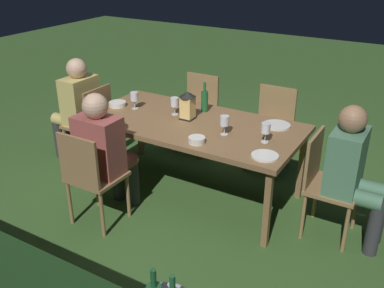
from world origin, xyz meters
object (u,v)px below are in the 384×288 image
Objects in this scene: chair_side_right_b at (91,175)px; wine_glass_d at (225,122)px; chair_head_far at (91,121)px; person_in_rust at (105,149)px; plate_a at (277,125)px; chair_side_left_b at (198,109)px; green_bottle_on_table at (205,101)px; wine_glass_a at (175,103)px; chair_side_left_a at (272,125)px; wine_glass_b at (134,97)px; person_in_mustard at (76,105)px; bowl_olives at (118,104)px; chair_head_near at (325,180)px; lantern_centerpiece at (188,104)px; dining_table at (192,127)px; plate_b at (265,156)px; person_in_green at (353,170)px; wine_glass_c at (266,129)px; bowl_bread at (197,140)px.

wine_glass_d reaches higher than chair_side_right_b.
person_in_rust reaches higher than chair_head_far.
chair_side_left_b is at bearing -26.84° from plate_a.
green_bottle_on_table reaches higher than wine_glass_a.
chair_side_left_a is 5.15× the size of wine_glass_b.
person_in_mustard and person_in_rust have the same top height.
chair_side_left_b is 5.15× the size of wine_glass_b.
person_in_mustard is at bearing -3.14° from wine_glass_d.
person_in_mustard is 6.87× the size of bowl_olives.
wine_glass_b is (0.43, 0.06, 0.00)m from wine_glass_a.
person_in_rust reaches higher than wine_glass_b.
wine_glass_a is at bearing -16.64° from wine_glass_d.
chair_head_near is (-1.70, -0.69, -0.15)m from person_in_rust.
lantern_centerpiece is at bearing -177.19° from wine_glass_b.
person_in_rust is (-0.99, 0.69, 0.00)m from person_in_mustard.
bowl_olives is at bearing 9.27° from wine_glass_b.
dining_table is 9.42× the size of plate_b.
dining_table is at bearing -179.29° from bowl_olives.
plate_b is at bearing 154.51° from wine_glass_d.
plate_b is (-1.08, 0.40, -0.11)m from wine_glass_a.
person_in_green is 6.87× the size of bowl_olives.
wine_glass_a reaches higher than chair_side_right_b.
wine_glass_b is 1.05m from wine_glass_d.
plate_b is at bearing 37.93° from chair_head_near.
person_in_mustard is 0.81m from wine_glass_b.
wine_glass_a is (1.49, -0.08, 0.37)m from chair_head_near.
chair_side_left_a is at bearing -48.06° from chair_head_near.
person_in_rust is (-0.00, -0.20, 0.15)m from chair_side_right_b.
wine_glass_d is (-1.82, 0.10, 0.21)m from person_in_mustard.
chair_side_left_a is 5.15× the size of wine_glass_c.
lantern_centerpiece is 0.99m from plate_b.
chair_head_near reaches higher than bowl_olives.
person_in_green is 1.70m from wine_glass_a.
dining_table is 1.26m from chair_head_near.
chair_side_left_b is 3.00× the size of green_bottle_on_table.
bowl_olives is (1.69, -0.31, 0.02)m from plate_b.
wine_glass_b is at bearing -3.71° from wine_glass_c.
bowl_bread is (0.99, 0.37, 0.28)m from chair_head_near.
dining_table is at bearing 116.85° from chair_side_left_b.
plate_b is at bearing -175.38° from bowl_bread.
dining_table is at bearing 23.82° from plate_a.
wine_glass_a reaches higher than chair_side_left_a.
chair_side_left_a is at bearing -145.48° from bowl_olives.
chair_head_near is 5.15× the size of wine_glass_c.
bowl_bread is (0.19, 1.25, 0.28)m from chair_side_left_a.
plate_a is (-0.70, -0.31, 0.06)m from dining_table.
green_bottle_on_table reaches higher than lantern_centerpiece.
person_in_mustard reaches higher than plate_a.
plate_b is (-1.29, -0.57, 0.26)m from chair_side_right_b.
lantern_centerpiece is 0.48m from wine_glass_d.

